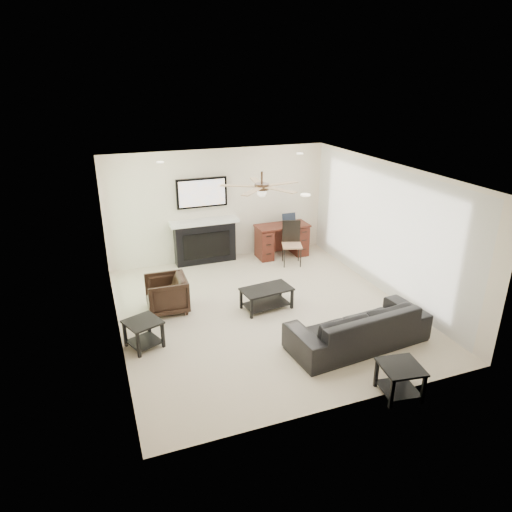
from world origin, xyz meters
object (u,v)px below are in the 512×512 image
object	(u,v)px
fireplace_unit	(204,222)
coffee_table	(267,298)
desk	(282,240)
armchair	(167,294)
sofa	(358,326)

from	to	relation	value
fireplace_unit	coffee_table	bearing A→B (deg)	-79.49
fireplace_unit	desk	xyz separation A→B (m)	(1.77, -0.24, -0.57)
armchair	fireplace_unit	world-z (taller)	fireplace_unit
desk	armchair	bearing A→B (deg)	-149.82
sofa	fireplace_unit	distance (m)	4.40
sofa	desk	world-z (taller)	desk
armchair	desk	size ratio (longest dim) A/B	0.59
sofa	armchair	world-z (taller)	sofa
armchair	coffee_table	distance (m)	1.79
sofa	desk	xyz separation A→B (m)	(0.40, 3.89, 0.05)
armchair	desk	world-z (taller)	desk
coffee_table	desk	size ratio (longest dim) A/B	0.74
coffee_table	desk	xyz separation A→B (m)	(1.30, 2.29, 0.18)
coffee_table	fireplace_unit	world-z (taller)	fireplace_unit
armchair	fireplace_unit	xyz separation A→B (m)	(1.23, 1.99, 0.63)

